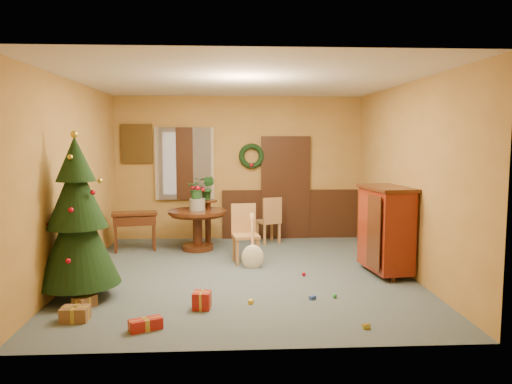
{
  "coord_description": "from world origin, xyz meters",
  "views": [
    {
      "loc": [
        -0.23,
        -7.43,
        2.07
      ],
      "look_at": [
        0.21,
        0.4,
        1.21
      ],
      "focal_mm": 35.0,
      "sensor_mm": 36.0,
      "label": 1
    }
  ],
  "objects": [
    {
      "name": "gift_a",
      "position": [
        -1.97,
        -1.86,
        0.08
      ],
      "size": [
        0.31,
        0.23,
        0.16
      ],
      "color": "brown",
      "rests_on": "floor"
    },
    {
      "name": "room_envelope",
      "position": [
        0.21,
        2.7,
        1.12
      ],
      "size": [
        5.5,
        5.5,
        5.5
      ],
      "color": "#3A4A54",
      "rests_on": "ground"
    },
    {
      "name": "gift_d",
      "position": [
        -1.13,
        -2.18,
        0.06
      ],
      "size": [
        0.38,
        0.29,
        0.13
      ],
      "color": "maroon",
      "rests_on": "floor"
    },
    {
      "name": "chair_far",
      "position": [
        0.59,
        2.17,
        0.49
      ],
      "size": [
        0.52,
        0.52,
        0.92
      ],
      "color": "#A27D41",
      "rests_on": "floor"
    },
    {
      "name": "gift_b",
      "position": [
        -0.55,
        -1.53,
        0.1
      ],
      "size": [
        0.23,
        0.23,
        0.21
      ],
      "color": "maroon",
      "rests_on": "floor"
    },
    {
      "name": "gift_c",
      "position": [
        -1.99,
        -1.4,
        0.07
      ],
      "size": [
        0.29,
        0.31,
        0.14
      ],
      "color": "brown",
      "rests_on": "floor"
    },
    {
      "name": "dining_table",
      "position": [
        -0.8,
        1.69,
        0.52
      ],
      "size": [
        1.08,
        1.08,
        0.74
      ],
      "color": "black",
      "rests_on": "floor"
    },
    {
      "name": "guitar",
      "position": [
        0.16,
        0.34,
        0.42
      ],
      "size": [
        0.5,
        0.62,
        0.82
      ],
      "primitive_type": null,
      "rotation": [
        -0.49,
        0.0,
        -0.3
      ],
      "color": "beige",
      "rests_on": "floor"
    },
    {
      "name": "sideboard",
      "position": [
        2.15,
        -0.12,
        0.72
      ],
      "size": [
        0.68,
        1.11,
        1.34
      ],
      "color": "#561809",
      "rests_on": "floor"
    },
    {
      "name": "stand_plant",
      "position": [
        -0.61,
        1.94,
        1.12
      ],
      "size": [
        0.31,
        0.28,
        0.46
      ],
      "primitive_type": "imported",
      "rotation": [
        0.0,
        0.0,
        -0.34
      ],
      "color": "#19471E",
      "rests_on": "plant_stand"
    },
    {
      "name": "plant_stand",
      "position": [
        -0.61,
        1.94,
        0.56
      ],
      "size": [
        0.35,
        0.35,
        0.9
      ],
      "color": "black",
      "rests_on": "floor"
    },
    {
      "name": "writing_desk",
      "position": [
        -1.94,
        1.69,
        0.54
      ],
      "size": [
        0.87,
        0.55,
        0.72
      ],
      "color": "black",
      "rests_on": "floor"
    },
    {
      "name": "urn",
      "position": [
        -0.8,
        1.69,
        0.85
      ],
      "size": [
        0.29,
        0.29,
        0.21
      ],
      "primitive_type": "cylinder",
      "color": "slate",
      "rests_on": "dining_table"
    },
    {
      "name": "christmas_tree",
      "position": [
        -2.15,
        -1.03,
        1.02
      ],
      "size": [
        1.05,
        1.05,
        2.16
      ],
      "color": "#382111",
      "rests_on": "floor"
    },
    {
      "name": "toy_e",
      "position": [
        1.26,
        -2.28,
        0.03
      ],
      "size": [
        0.09,
        0.07,
        0.05
      ],
      "primitive_type": "cube",
      "rotation": [
        0.0,
        0.0,
        0.31
      ],
      "color": "gold",
      "rests_on": "floor"
    },
    {
      "name": "toy_b",
      "position": [
        1.15,
        -1.22,
        0.03
      ],
      "size": [
        0.06,
        0.06,
        0.06
      ],
      "primitive_type": "sphere",
      "color": "green",
      "rests_on": "floor"
    },
    {
      "name": "chair_near",
      "position": [
        0.05,
        0.77,
        0.52
      ],
      "size": [
        0.48,
        0.48,
        0.96
      ],
      "color": "#A27D41",
      "rests_on": "floor"
    },
    {
      "name": "toy_c",
      "position": [
        0.05,
        -1.39,
        0.03
      ],
      "size": [
        0.07,
        0.09,
        0.05
      ],
      "primitive_type": "cube",
      "rotation": [
        0.0,
        0.0,
        1.23
      ],
      "color": "gold",
      "rests_on": "floor"
    },
    {
      "name": "toy_a",
      "position": [
        0.85,
        -1.27,
        0.03
      ],
      "size": [
        0.09,
        0.09,
        0.05
      ],
      "primitive_type": "cube",
      "rotation": [
        0.0,
        0.0,
        0.57
      ],
      "color": "#2545A4",
      "rests_on": "floor"
    },
    {
      "name": "centerpiece_plant",
      "position": [
        -0.8,
        1.69,
        1.15
      ],
      "size": [
        0.35,
        0.3,
        0.39
      ],
      "primitive_type": "imported",
      "color": "#1E4C23",
      "rests_on": "urn"
    },
    {
      "name": "toy_d",
      "position": [
        0.9,
        -0.18,
        0.03
      ],
      "size": [
        0.06,
        0.06,
        0.06
      ],
      "primitive_type": "sphere",
      "color": "#B30B24",
      "rests_on": "floor"
    }
  ]
}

